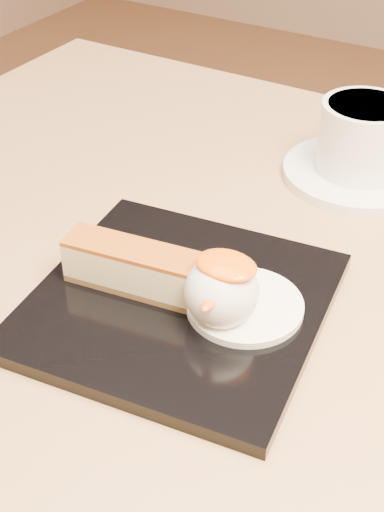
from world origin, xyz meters
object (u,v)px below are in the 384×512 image
Objects in this scene: table at (162,389)px; dessert_plate at (179,304)px; ice_cream_scoop at (222,291)px; saucer at (357,173)px; coffee_cup at (365,136)px; cheesecake at (137,268)px.

dessert_plate is at bearing -41.45° from table.
ice_cream_scoop is 0.37× the size of saucer.
dessert_plate is at bearing -100.23° from saucer.
coffee_cup is (0.00, 0.00, 0.04)m from saucer.
table is 6.91× the size of coffee_cup.
saucer is at bearing 67.34° from table.
saucer is (0.05, 0.27, -0.00)m from dessert_plate.
saucer is at bearing 88.25° from ice_cream_scoop.
table is 6.65× the size of cheesecake.
saucer is at bearing 65.04° from cheesecake.
coffee_cup is at bearing 5.49° from saucer.
coffee_cup is (0.01, 0.27, 0.01)m from ice_cream_scoop.
ice_cream_scoop reaches higher than saucer.
cheesecake is (-0.04, -0.00, 0.02)m from dessert_plate.
ice_cream_scoop is (0.04, -0.00, 0.03)m from dessert_plate.
dessert_plate reaches higher than table.
ice_cream_scoop reaches higher than dessert_plate.
ice_cream_scoop is (0.07, 0.00, 0.01)m from cheesecake.
table is 5.33× the size of saucer.
ice_cream_scoop reaches higher than cheesecake.
coffee_cup reaches higher than ice_cream_scoop.
ice_cream_scoop is 0.27m from coffee_cup.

